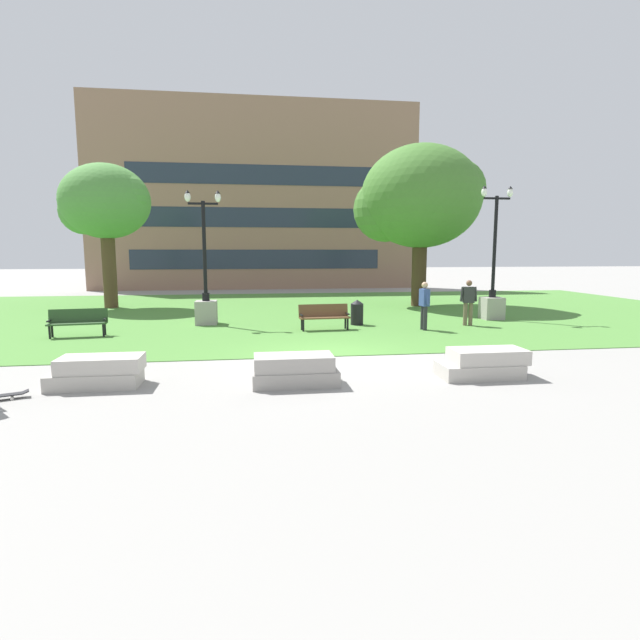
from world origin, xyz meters
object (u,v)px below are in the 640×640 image
lamp_post_left (206,298)px  trash_bin (357,312)px  concrete_block_center (98,372)px  park_bench_near_left (78,321)px  concrete_block_left (294,370)px  concrete_block_right (483,364)px  person_bystander_near_lawn (424,303)px  lamp_post_center (492,293)px  person_bystander_far_lawn (468,300)px  park_bench_near_right (324,315)px

lamp_post_left → trash_bin: 5.80m
concrete_block_center → park_bench_near_left: bearing=110.7°
park_bench_near_left → concrete_block_left: bearing=-46.5°
concrete_block_right → person_bystander_near_lawn: bearing=81.6°
concrete_block_left → concrete_block_right: size_ratio=0.94×
concrete_block_center → lamp_post_left: (1.51, 8.69, 0.73)m
concrete_block_left → concrete_block_right: bearing=0.6°
lamp_post_center → concrete_block_right: bearing=-117.9°
trash_bin → person_bystander_near_lawn: size_ratio=0.56×
park_bench_near_left → lamp_post_left: lamp_post_left is taller
concrete_block_left → person_bystander_far_lawn: bearing=45.7°
lamp_post_center → trash_bin: bearing=-172.3°
person_bystander_near_lawn → person_bystander_far_lawn: (2.02, 0.80, -0.00)m
person_bystander_far_lawn → park_bench_near_right: bearing=-177.6°
park_bench_near_right → trash_bin: (1.41, 0.99, -0.04)m
concrete_block_right → park_bench_near_right: park_bench_near_right is taller
concrete_block_left → park_bench_near_right: bearing=76.6°
park_bench_near_right → person_bystander_near_lawn: bearing=-9.2°
concrete_block_right → trash_bin: 8.19m
park_bench_near_left → park_bench_near_right: 8.22m
concrete_block_left → person_bystander_far_lawn: (7.23, 7.40, 0.68)m
concrete_block_right → person_bystander_near_lawn: person_bystander_near_lawn is taller
concrete_block_left → park_bench_near_left: bearing=133.5°
concrete_block_center → concrete_block_left: size_ratio=1.03×
park_bench_near_left → concrete_block_center: bearing=-69.3°
concrete_block_left → lamp_post_center: (8.97, 8.95, 0.79)m
person_bystander_near_lawn → person_bystander_far_lawn: size_ratio=1.00×
concrete_block_center → lamp_post_center: 15.60m
person_bystander_near_lawn → lamp_post_center: bearing=32.0°
lamp_post_center → person_bystander_far_lawn: lamp_post_center is taller
trash_bin → person_bystander_far_lawn: bearing=-10.4°
park_bench_near_right → person_bystander_near_lawn: person_bystander_near_lawn is taller
lamp_post_center → trash_bin: (-5.85, -0.79, -0.60)m
concrete_block_center → lamp_post_center: lamp_post_center is taller
park_bench_near_left → lamp_post_center: bearing=7.7°
person_bystander_far_lawn → concrete_block_left: bearing=-134.3°
concrete_block_left → lamp_post_center: size_ratio=0.33×
concrete_block_center → concrete_block_left: same height
concrete_block_center → trash_bin: size_ratio=1.94×
concrete_block_left → park_bench_near_right: (1.71, 7.17, 0.23)m
concrete_block_center → concrete_block_right: (8.32, -0.38, 0.00)m
trash_bin → park_bench_near_right: bearing=-145.0°
lamp_post_center → person_bystander_near_lawn: (-3.75, -2.35, -0.12)m
person_bystander_near_lawn → park_bench_near_right: bearing=170.8°
concrete_block_left → lamp_post_left: (-2.57, 9.12, 0.73)m
lamp_post_center → lamp_post_left: bearing=179.2°
concrete_block_left → concrete_block_right: 4.25m
park_bench_near_right → trash_bin: size_ratio=1.91×
concrete_block_center → person_bystander_near_lawn: bearing=33.6°
park_bench_near_left → trash_bin: (9.63, 1.29, -0.04)m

